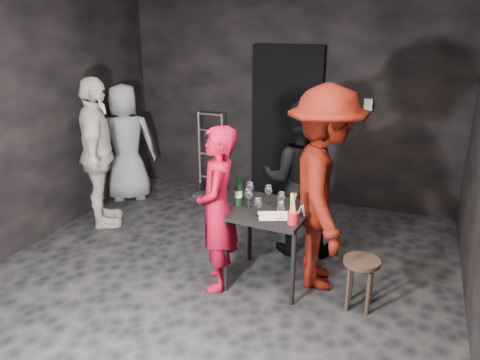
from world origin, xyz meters
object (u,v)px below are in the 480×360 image
at_px(woman_black, 299,172).
at_px(breadstick_cup, 293,209).
at_px(man_maroon, 326,163).
at_px(bystander_cream, 96,139).
at_px(server_red, 217,207).
at_px(stool, 361,271).
at_px(hand_truck, 210,180).
at_px(tasting_table, 270,219).
at_px(bystander_grey, 126,139).
at_px(wine_bottle, 239,194).

height_order(woman_black, breadstick_cup, woman_black).
distance_m(man_maroon, bystander_cream, 2.79).
relative_size(server_red, woman_black, 0.89).
xyz_separation_m(woman_black, man_maroon, (0.38, -0.56, 0.30)).
distance_m(stool, woman_black, 1.29).
distance_m(hand_truck, woman_black, 2.12).
height_order(hand_truck, bystander_cream, bystander_cream).
xyz_separation_m(hand_truck, tasting_table, (1.52, -1.93, 0.43)).
distance_m(bystander_cream, breadstick_cup, 2.71).
height_order(stool, bystander_cream, bystander_cream).
bearing_deg(bystander_grey, woman_black, 132.64).
height_order(man_maroon, wine_bottle, man_maroon).
relative_size(server_red, bystander_cream, 0.74).
bearing_deg(bystander_cream, tasting_table, -135.87).
bearing_deg(stool, bystander_cream, 168.45).
height_order(server_red, bystander_cream, bystander_cream).
height_order(man_maroon, bystander_grey, man_maroon).
height_order(server_red, wine_bottle, server_red).
bearing_deg(tasting_table, bystander_cream, 167.65).
distance_m(stool, server_red, 1.38).
bearing_deg(hand_truck, bystander_cream, -118.12).
xyz_separation_m(hand_truck, wine_bottle, (1.21, -1.94, 0.65)).
distance_m(bystander_cream, bystander_grey, 0.92).
distance_m(tasting_table, man_maroon, 0.73).
bearing_deg(tasting_table, stool, -9.41).
relative_size(server_red, bystander_grey, 0.92).
bearing_deg(tasting_table, wine_bottle, -177.11).
bearing_deg(server_red, tasting_table, 101.03).
bearing_deg(stool, tasting_table, 170.59).
bearing_deg(tasting_table, bystander_grey, 151.41).
xyz_separation_m(tasting_table, wine_bottle, (-0.31, -0.02, 0.21)).
bearing_deg(breadstick_cup, bystander_grey, 149.95).
bearing_deg(wine_bottle, tasting_table, 2.89).
xyz_separation_m(bystander_cream, bystander_grey, (-0.21, 0.87, -0.22)).
xyz_separation_m(server_red, man_maroon, (0.88, 0.40, 0.40)).
xyz_separation_m(stool, server_red, (-1.30, -0.10, 0.43)).
height_order(hand_truck, stool, hand_truck).
distance_m(tasting_table, server_red, 0.51).
bearing_deg(wine_bottle, woman_black, 61.97).
distance_m(woman_black, bystander_cream, 2.41).
bearing_deg(hand_truck, man_maroon, -40.88).
xyz_separation_m(server_red, wine_bottle, (0.12, 0.23, 0.07)).
xyz_separation_m(hand_truck, woman_black, (1.60, -1.21, 0.68)).
relative_size(stool, bystander_grey, 0.27).
bearing_deg(stool, woman_black, 132.84).
distance_m(tasting_table, wine_bottle, 0.38).
bearing_deg(stool, server_red, -175.63).
distance_m(server_red, breadstick_cup, 0.71).
distance_m(tasting_table, stool, 0.93).
xyz_separation_m(hand_truck, breadstick_cup, (1.80, -2.17, 0.67)).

